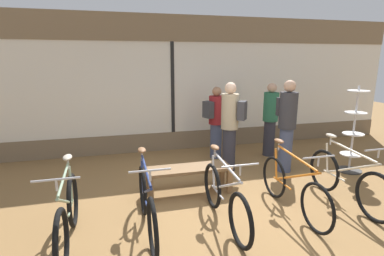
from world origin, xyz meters
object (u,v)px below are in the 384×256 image
at_px(accessory_rack, 353,137).
at_px(customer_near_rack, 230,124).
at_px(bicycle_far_right, 347,180).
at_px(bicycle_right, 292,187).
at_px(display_bench, 189,172).
at_px(customer_mid_floor, 270,118).
at_px(customer_by_window, 287,123).
at_px(bicycle_center, 224,198).
at_px(bicycle_left, 147,204).
at_px(customer_near_bench, 216,120).
at_px(bicycle_far_left, 68,216).

xyz_separation_m(accessory_rack, customer_near_rack, (-2.32, 0.66, 0.26)).
xyz_separation_m(bicycle_far_right, customer_near_rack, (-1.20, 1.81, 0.57)).
relative_size(bicycle_right, display_bench, 1.25).
xyz_separation_m(bicycle_right, customer_mid_floor, (1.01, 2.49, 0.50)).
xyz_separation_m(accessory_rack, customer_by_window, (-1.27, 0.35, 0.28)).
height_order(bicycle_center, customer_mid_floor, customer_mid_floor).
relative_size(bicycle_center, customer_near_rack, 0.96).
height_order(bicycle_left, customer_near_rack, customer_near_rack).
relative_size(customer_near_rack, customer_near_bench, 1.10).
height_order(bicycle_far_left, customer_by_window, customer_by_window).
distance_m(bicycle_left, bicycle_far_right, 3.07).
bearing_deg(display_bench, customer_mid_floor, 32.69).
relative_size(bicycle_far_right, customer_near_rack, 1.00).
bearing_deg(display_bench, bicycle_right, -37.70).
height_order(bicycle_far_right, display_bench, bicycle_far_right).
distance_m(bicycle_far_left, customer_mid_floor, 4.81).
relative_size(bicycle_far_right, accessory_rack, 1.03).
height_order(bicycle_far_left, bicycle_far_right, bicycle_far_left).
bearing_deg(customer_near_bench, bicycle_far_left, -136.18).
bearing_deg(bicycle_right, bicycle_far_left, -179.40).
height_order(bicycle_left, customer_by_window, customer_by_window).
distance_m(bicycle_center, customer_by_window, 2.52).
relative_size(customer_mid_floor, customer_near_bench, 1.04).
bearing_deg(bicycle_far_right, bicycle_center, -178.32).
relative_size(bicycle_left, customer_near_rack, 0.99).
relative_size(bicycle_far_left, bicycle_center, 0.99).
bearing_deg(bicycle_far_left, customer_near_bench, 43.82).
bearing_deg(customer_near_bench, bicycle_far_right, -65.40).
bearing_deg(accessory_rack, bicycle_center, -159.04).
distance_m(bicycle_right, accessory_rack, 2.40).
bearing_deg(bicycle_left, customer_near_rack, 44.07).
bearing_deg(accessory_rack, customer_mid_floor, 128.67).
relative_size(bicycle_far_left, customer_by_window, 0.93).
xyz_separation_m(bicycle_right, bicycle_far_right, (0.95, 0.00, 0.01)).
height_order(bicycle_far_right, customer_by_window, customer_by_window).
bearing_deg(customer_near_rack, bicycle_right, -82.25).
xyz_separation_m(bicycle_far_right, customer_mid_floor, (0.05, 2.49, 0.49)).
relative_size(display_bench, customer_mid_floor, 0.83).
height_order(bicycle_far_left, bicycle_left, same).
height_order(accessory_rack, customer_by_window, customer_by_window).
relative_size(bicycle_right, accessory_rack, 1.02).
bearing_deg(bicycle_left, accessory_rack, 15.25).
relative_size(bicycle_far_left, bicycle_left, 0.96).
relative_size(bicycle_left, bicycle_center, 1.03).
bearing_deg(bicycle_right, display_bench, 142.30).
xyz_separation_m(bicycle_far_left, customer_near_rack, (2.81, 1.85, 0.57)).
xyz_separation_m(bicycle_far_left, bicycle_right, (3.06, 0.03, -0.01)).
xyz_separation_m(bicycle_right, accessory_rack, (2.08, 1.15, 0.32)).
bearing_deg(customer_by_window, bicycle_center, -140.40).
height_order(bicycle_center, accessory_rack, accessory_rack).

